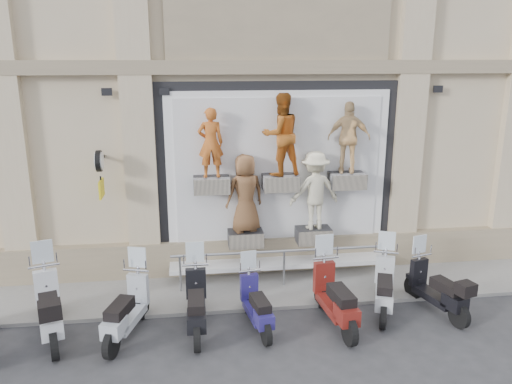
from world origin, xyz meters
TOP-DOWN VIEW (x-y plane):
  - ground at (0.00, 0.00)m, footprint 90.00×90.00m
  - sidewalk at (0.00, 2.10)m, footprint 16.00×2.20m
  - building at (0.00, 7.00)m, footprint 14.00×8.60m
  - shop_vitrine at (0.09, 2.74)m, footprint 5.60×0.91m
  - guard_rail at (0.00, 2.00)m, footprint 5.06×0.10m
  - clock_sign_bracket at (-3.90, 2.47)m, footprint 0.10×0.80m
  - scooter_b at (-4.66, 0.54)m, footprint 1.21×2.17m
  - scooter_c at (-3.26, 0.39)m, footprint 1.08×1.98m
  - scooter_d at (-1.97, 0.45)m, footprint 0.58×1.93m
  - scooter_e at (-0.83, 0.39)m, footprint 0.75×1.75m
  - scooter_f at (0.69, 0.31)m, footprint 0.79×2.06m
  - scooter_g at (1.83, 0.70)m, footprint 1.20×1.94m
  - scooter_h at (2.87, 0.53)m, footprint 0.99×1.88m

SIDE VIEW (x-z plane):
  - ground at x=0.00m, z-range 0.00..0.00m
  - sidewalk at x=0.00m, z-range 0.00..0.08m
  - guard_rail at x=0.00m, z-range 0.00..0.93m
  - scooter_e at x=-0.83m, z-range 0.00..1.37m
  - scooter_h at x=2.87m, z-range 0.00..1.47m
  - scooter_g at x=1.83m, z-range 0.00..1.52m
  - scooter_c at x=-3.26m, z-range 0.00..1.54m
  - scooter_d at x=-1.97m, z-range 0.00..1.56m
  - scooter_f at x=0.69m, z-range 0.00..1.63m
  - scooter_b at x=-4.66m, z-range 0.00..1.69m
  - shop_vitrine at x=0.09m, z-range 0.26..4.56m
  - clock_sign_bracket at x=-3.90m, z-range 2.29..3.31m
  - building at x=0.00m, z-range 0.00..12.00m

